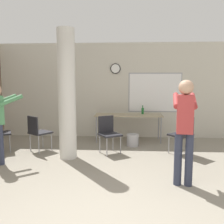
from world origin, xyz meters
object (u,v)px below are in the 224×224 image
at_px(folding_table, 128,116).
at_px(person_playing_side, 185,124).
at_px(chair_mid_room, 183,133).
at_px(chair_table_front, 109,132).
at_px(bottle_on_table, 143,111).
at_px(chair_near_pillar, 38,131).

distance_m(folding_table, person_playing_side, 3.08).
height_order(chair_mid_room, chair_table_front, same).
distance_m(chair_mid_room, chair_table_front, 1.72).
xyz_separation_m(bottle_on_table, person_playing_side, (0.49, -3.07, 0.16)).
height_order(bottle_on_table, person_playing_side, person_playing_side).
xyz_separation_m(bottle_on_table, chair_mid_room, (0.84, -1.39, -0.34)).
distance_m(bottle_on_table, chair_near_pillar, 2.92).
bearing_deg(chair_mid_room, person_playing_side, -101.99).
bearing_deg(chair_table_front, folding_table, 68.58).
bearing_deg(chair_table_front, person_playing_side, -51.91).
bearing_deg(person_playing_side, folding_table, 106.85).
bearing_deg(folding_table, bottle_on_table, 19.01).
xyz_separation_m(bottle_on_table, chair_table_front, (-0.87, -1.34, -0.34)).
height_order(bottle_on_table, chair_mid_room, bottle_on_table).
bearing_deg(person_playing_side, chair_table_front, 128.09).
distance_m(folding_table, bottle_on_table, 0.45).
height_order(chair_table_front, person_playing_side, person_playing_side).
height_order(folding_table, bottle_on_table, bottle_on_table).
bearing_deg(chair_table_front, chair_mid_room, -1.60).
height_order(chair_mid_room, person_playing_side, person_playing_side).
relative_size(bottle_on_table, chair_table_front, 0.28).
bearing_deg(chair_mid_room, bottle_on_table, 121.33).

